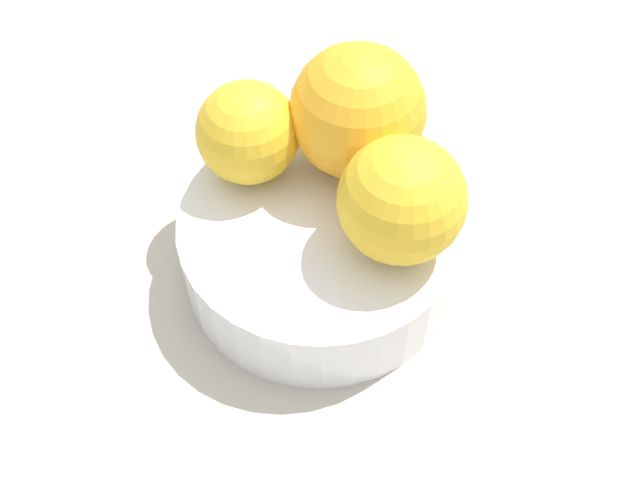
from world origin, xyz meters
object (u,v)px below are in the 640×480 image
(fruit_bowl, at_px, (320,246))
(orange_in_bowl_2, at_px, (402,200))
(orange_in_bowl_1, at_px, (358,112))
(orange_in_bowl_0, at_px, (248,133))

(fruit_bowl, bearing_deg, orange_in_bowl_2, -53.46)
(fruit_bowl, relative_size, orange_in_bowl_2, 2.39)
(fruit_bowl, height_order, orange_in_bowl_1, orange_in_bowl_1)
(orange_in_bowl_0, xyz_separation_m, orange_in_bowl_1, (0.06, -0.03, 0.01))
(fruit_bowl, xyz_separation_m, orange_in_bowl_1, (0.05, 0.03, 0.07))
(orange_in_bowl_0, bearing_deg, fruit_bowl, -78.19)
(orange_in_bowl_0, distance_m, orange_in_bowl_1, 0.07)
(orange_in_bowl_1, height_order, orange_in_bowl_2, orange_in_bowl_1)
(orange_in_bowl_0, distance_m, orange_in_bowl_2, 0.11)
(orange_in_bowl_1, bearing_deg, orange_in_bowl_0, 152.36)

